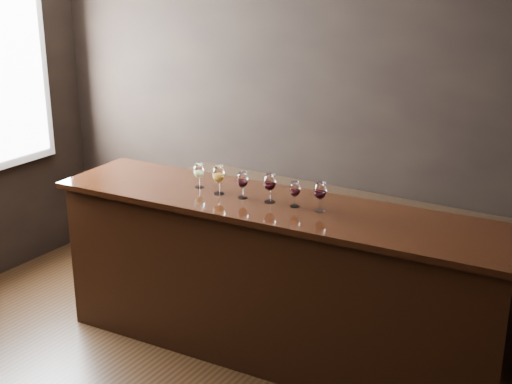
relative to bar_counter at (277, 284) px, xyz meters
The scene contains 10 objects.
room_shell 1.81m from the bar_counter, 112.25° to the right, with size 5.02×4.52×2.81m.
bar_counter is the anchor object (origin of this frame).
bar_top 0.57m from the bar_counter, ahead, with size 3.23×0.75×0.04m, color black.
back_bar_shelf 0.73m from the bar_counter, 80.64° to the left, with size 2.78×0.40×1.00m, color black.
glass_white 0.96m from the bar_counter, behind, with size 0.07×0.07×0.18m.
glass_amber 0.86m from the bar_counter, behind, with size 0.09×0.09×0.20m.
glass_red_a 0.76m from the bar_counter, behind, with size 0.08×0.08×0.18m.
glass_red_b 0.73m from the bar_counter, behind, with size 0.08×0.08×0.20m.
glass_red_c 0.71m from the bar_counter, ahead, with size 0.07×0.07×0.17m.
glass_red_d 0.78m from the bar_counter, ahead, with size 0.08×0.08×0.19m.
Camera 1 is at (2.49, -2.54, 2.73)m, focal length 50.00 mm.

